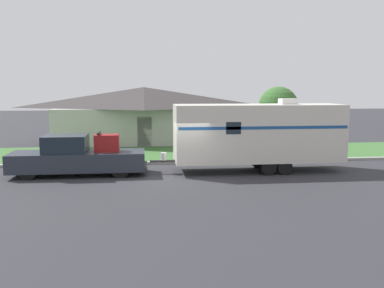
{
  "coord_description": "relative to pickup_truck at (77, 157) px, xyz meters",
  "views": [
    {
      "loc": [
        -1.75,
        -19.07,
        4.11
      ],
      "look_at": [
        0.57,
        1.23,
        1.4
      ],
      "focal_mm": 40.0,
      "sensor_mm": 36.0,
      "label": 1
    }
  ],
  "objects": [
    {
      "name": "tree_in_yard",
      "position": [
        11.76,
        6.45,
        2.02
      ],
      "size": [
        2.55,
        2.55,
        4.17
      ],
      "color": "brown",
      "rests_on": "ground_plane"
    },
    {
      "name": "curb_strip",
      "position": [
        4.85,
        2.52,
        -0.79
      ],
      "size": [
        80.0,
        0.3,
        0.14
      ],
      "color": "#999993",
      "rests_on": "ground_plane"
    },
    {
      "name": "travel_trailer",
      "position": [
        8.69,
        -0.0,
        1.04
      ],
      "size": [
        9.39,
        2.32,
        3.57
      ],
      "color": "black",
      "rests_on": "ground_plane"
    },
    {
      "name": "pickup_truck",
      "position": [
        0.0,
        0.0,
        0.0
      ],
      "size": [
        6.33,
        1.97,
        2.03
      ],
      "color": "black",
      "rests_on": "ground_plane"
    },
    {
      "name": "lawn_strip",
      "position": [
        4.85,
        6.17,
        -0.85
      ],
      "size": [
        80.0,
        7.0,
        0.03
      ],
      "color": "#3D6B33",
      "rests_on": "ground_plane"
    },
    {
      "name": "mailbox",
      "position": [
        6.32,
        3.24,
        0.21
      ],
      "size": [
        0.48,
        0.2,
        1.4
      ],
      "color": "brown",
      "rests_on": "ground_plane"
    },
    {
      "name": "house_across_street",
      "position": [
        3.18,
        12.41,
        1.28
      ],
      "size": [
        13.8,
        6.73,
        4.14
      ],
      "color": "#B2B2A8",
      "rests_on": "ground_plane"
    },
    {
      "name": "ground_plane",
      "position": [
        4.85,
        -1.23,
        -0.86
      ],
      "size": [
        120.0,
        120.0,
        0.0
      ],
      "primitive_type": "plane",
      "color": "#2D2D33"
    }
  ]
}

